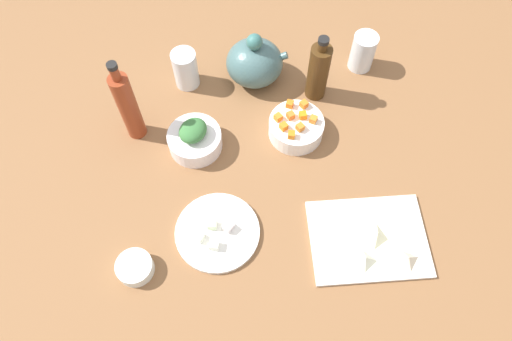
{
  "coord_description": "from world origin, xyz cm",
  "views": [
    {
      "loc": [
        -3.46,
        -56.89,
        113.31
      ],
      "look_at": [
        0.0,
        0.0,
        8.0
      ],
      "focal_mm": 33.61,
      "sensor_mm": 36.0,
      "label": 1
    }
  ],
  "objects_px": {
    "bowl_small_side": "(135,267)",
    "bowl_greens": "(195,140)",
    "bottle_1": "(318,71)",
    "teapot": "(255,62)",
    "bowl_carrots": "(296,128)",
    "bottle_0": "(128,106)",
    "plate_tofu": "(217,232)",
    "cutting_board": "(368,239)",
    "drinking_glass_0": "(185,69)",
    "drinking_glass_1": "(363,52)"
  },
  "relations": [
    {
      "from": "cutting_board",
      "to": "bottle_0",
      "type": "bearing_deg",
      "value": 148.87
    },
    {
      "from": "bowl_small_side",
      "to": "teapot",
      "type": "bearing_deg",
      "value": 60.75
    },
    {
      "from": "bowl_greens",
      "to": "bottle_1",
      "type": "height_order",
      "value": "bottle_1"
    },
    {
      "from": "plate_tofu",
      "to": "bowl_small_side",
      "type": "xyz_separation_m",
      "value": [
        -0.19,
        -0.08,
        0.01
      ]
    },
    {
      "from": "bowl_greens",
      "to": "drinking_glass_1",
      "type": "relative_size",
      "value": 1.23
    },
    {
      "from": "bowl_small_side",
      "to": "bottle_1",
      "type": "bearing_deg",
      "value": 45.64
    },
    {
      "from": "cutting_board",
      "to": "bottle_1",
      "type": "distance_m",
      "value": 0.46
    },
    {
      "from": "cutting_board",
      "to": "drinking_glass_0",
      "type": "bearing_deg",
      "value": 130.7
    },
    {
      "from": "bottle_1",
      "to": "bowl_small_side",
      "type": "bearing_deg",
      "value": -134.36
    },
    {
      "from": "cutting_board",
      "to": "bowl_greens",
      "type": "height_order",
      "value": "bowl_greens"
    },
    {
      "from": "plate_tofu",
      "to": "bottle_1",
      "type": "xyz_separation_m",
      "value": [
        0.29,
        0.41,
        0.09
      ]
    },
    {
      "from": "bowl_small_side",
      "to": "teapot",
      "type": "height_order",
      "value": "teapot"
    },
    {
      "from": "drinking_glass_0",
      "to": "teapot",
      "type": "bearing_deg",
      "value": 1.42
    },
    {
      "from": "drinking_glass_0",
      "to": "bowl_greens",
      "type": "bearing_deg",
      "value": -83.97
    },
    {
      "from": "bowl_carrots",
      "to": "teapot",
      "type": "bearing_deg",
      "value": 116.62
    },
    {
      "from": "cutting_board",
      "to": "plate_tofu",
      "type": "height_order",
      "value": "plate_tofu"
    },
    {
      "from": "plate_tofu",
      "to": "teapot",
      "type": "distance_m",
      "value": 0.5
    },
    {
      "from": "cutting_board",
      "to": "bowl_greens",
      "type": "distance_m",
      "value": 0.51
    },
    {
      "from": "teapot",
      "to": "bottle_0",
      "type": "xyz_separation_m",
      "value": [
        -0.33,
        -0.17,
        0.05
      ]
    },
    {
      "from": "cutting_board",
      "to": "bowl_greens",
      "type": "relative_size",
      "value": 1.97
    },
    {
      "from": "drinking_glass_1",
      "to": "bottle_1",
      "type": "bearing_deg",
      "value": -146.94
    },
    {
      "from": "bottle_0",
      "to": "drinking_glass_0",
      "type": "xyz_separation_m",
      "value": [
        0.14,
        0.16,
        -0.06
      ]
    },
    {
      "from": "teapot",
      "to": "bottle_0",
      "type": "height_order",
      "value": "bottle_0"
    },
    {
      "from": "bowl_small_side",
      "to": "bowl_greens",
      "type": "bearing_deg",
      "value": 67.22
    },
    {
      "from": "plate_tofu",
      "to": "bowl_small_side",
      "type": "distance_m",
      "value": 0.21
    },
    {
      "from": "bowl_carrots",
      "to": "plate_tofu",
      "type": "bearing_deg",
      "value": -128.18
    },
    {
      "from": "plate_tofu",
      "to": "bowl_carrots",
      "type": "height_order",
      "value": "bowl_carrots"
    },
    {
      "from": "teapot",
      "to": "bottle_0",
      "type": "distance_m",
      "value": 0.37
    },
    {
      "from": "bowl_carrots",
      "to": "bowl_small_side",
      "type": "height_order",
      "value": "bowl_carrots"
    },
    {
      "from": "bowl_greens",
      "to": "bowl_small_side",
      "type": "distance_m",
      "value": 0.36
    },
    {
      "from": "bowl_small_side",
      "to": "teapot",
      "type": "distance_m",
      "value": 0.64
    },
    {
      "from": "bowl_greens",
      "to": "bowl_small_side",
      "type": "xyz_separation_m",
      "value": [
        -0.14,
        -0.33,
        -0.01
      ]
    },
    {
      "from": "cutting_board",
      "to": "drinking_glass_0",
      "type": "relative_size",
      "value": 2.41
    },
    {
      "from": "drinking_glass_0",
      "to": "bottle_0",
      "type": "bearing_deg",
      "value": -129.79
    },
    {
      "from": "bottle_1",
      "to": "drinking_glass_1",
      "type": "relative_size",
      "value": 1.87
    },
    {
      "from": "bowl_carrots",
      "to": "teapot",
      "type": "xyz_separation_m",
      "value": [
        -0.1,
        0.2,
        0.04
      ]
    },
    {
      "from": "bottle_0",
      "to": "teapot",
      "type": "bearing_deg",
      "value": 26.95
    },
    {
      "from": "teapot",
      "to": "drinking_glass_1",
      "type": "xyz_separation_m",
      "value": [
        0.31,
        0.03,
        -0.01
      ]
    },
    {
      "from": "bottle_1",
      "to": "drinking_glass_0",
      "type": "distance_m",
      "value": 0.37
    },
    {
      "from": "teapot",
      "to": "plate_tofu",
      "type": "bearing_deg",
      "value": -104.06
    },
    {
      "from": "teapot",
      "to": "bottle_1",
      "type": "xyz_separation_m",
      "value": [
        0.17,
        -0.07,
        0.03
      ]
    },
    {
      "from": "drinking_glass_0",
      "to": "bottle_1",
      "type": "bearing_deg",
      "value": -9.54
    },
    {
      "from": "teapot",
      "to": "drinking_glass_0",
      "type": "xyz_separation_m",
      "value": [
        -0.19,
        -0.0,
        -0.01
      ]
    },
    {
      "from": "plate_tofu",
      "to": "drinking_glass_1",
      "type": "distance_m",
      "value": 0.67
    },
    {
      "from": "bottle_1",
      "to": "drinking_glass_0",
      "type": "bearing_deg",
      "value": 170.46
    },
    {
      "from": "plate_tofu",
      "to": "teapot",
      "type": "bearing_deg",
      "value": 75.94
    },
    {
      "from": "bottle_0",
      "to": "bottle_1",
      "type": "bearing_deg",
      "value": 11.58
    },
    {
      "from": "bowl_small_side",
      "to": "bottle_0",
      "type": "xyz_separation_m",
      "value": [
        -0.02,
        0.39,
        0.1
      ]
    },
    {
      "from": "cutting_board",
      "to": "bowl_carrots",
      "type": "relative_size",
      "value": 1.91
    },
    {
      "from": "bowl_greens",
      "to": "cutting_board",
      "type": "bearing_deg",
      "value": -35.1
    }
  ]
}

